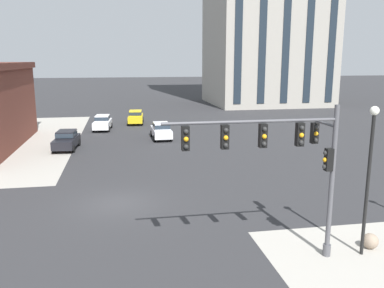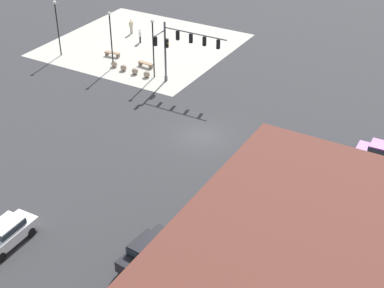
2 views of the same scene
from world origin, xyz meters
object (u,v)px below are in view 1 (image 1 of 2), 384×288
at_px(traffic_signal_main, 290,156).
at_px(car_main_northbound_far, 66,139).
at_px(bollard_sphere_curb_a, 370,241).
at_px(street_lamp_corner_near, 369,166).
at_px(car_parked_curb, 161,130).
at_px(car_cross_westbound, 136,116).
at_px(car_cross_eastbound, 103,122).

height_order(traffic_signal_main, car_main_northbound_far, traffic_signal_main).
height_order(traffic_signal_main, bollard_sphere_curb_a, traffic_signal_main).
xyz_separation_m(bollard_sphere_curb_a, street_lamp_corner_near, (-0.66, -0.42, 3.49)).
bearing_deg(car_parked_curb, traffic_signal_main, -84.58).
xyz_separation_m(bollard_sphere_curb_a, car_cross_westbound, (-8.54, 36.15, 0.58)).
xyz_separation_m(bollard_sphere_curb_a, car_parked_curb, (-6.38, 25.81, 0.58)).
bearing_deg(street_lamp_corner_near, bollard_sphere_curb_a, 32.09).
xyz_separation_m(street_lamp_corner_near, car_cross_eastbound, (-11.79, 32.71, -2.90)).
height_order(traffic_signal_main, car_cross_eastbound, traffic_signal_main).
distance_m(car_main_northbound_far, car_cross_westbound, 15.19).
height_order(bollard_sphere_curb_a, car_cross_eastbound, car_cross_eastbound).
bearing_deg(car_cross_westbound, car_main_northbound_far, -116.27).
relative_size(car_cross_eastbound, car_parked_curb, 1.02).
relative_size(bollard_sphere_curb_a, car_main_northbound_far, 0.15).
distance_m(traffic_signal_main, car_main_northbound_far, 25.56).
height_order(bollard_sphere_curb_a, car_parked_curb, car_parked_curb).
bearing_deg(traffic_signal_main, street_lamp_corner_near, -5.11).
xyz_separation_m(car_main_northbound_far, car_cross_eastbound, (2.80, 9.76, 0.00)).
bearing_deg(car_cross_westbound, bollard_sphere_curb_a, -76.71).
distance_m(traffic_signal_main, car_parked_curb, 26.27).
relative_size(street_lamp_corner_near, car_main_northbound_far, 1.37).
relative_size(street_lamp_corner_near, car_cross_eastbound, 1.37).
relative_size(traffic_signal_main, car_cross_eastbound, 1.54).
relative_size(car_cross_eastbound, car_cross_westbound, 1.00).
distance_m(car_cross_westbound, car_parked_curb, 10.57).
bearing_deg(bollard_sphere_curb_a, street_lamp_corner_near, -147.91).
relative_size(street_lamp_corner_near, car_cross_westbound, 1.37).
distance_m(car_cross_eastbound, car_cross_westbound, 5.49).
xyz_separation_m(car_cross_westbound, car_parked_curb, (2.16, -10.35, 0.00)).
bearing_deg(car_main_northbound_far, car_cross_westbound, 63.73).
xyz_separation_m(car_cross_eastbound, car_parked_curb, (6.08, -6.49, 0.00)).
height_order(car_cross_eastbound, car_cross_westbound, same).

